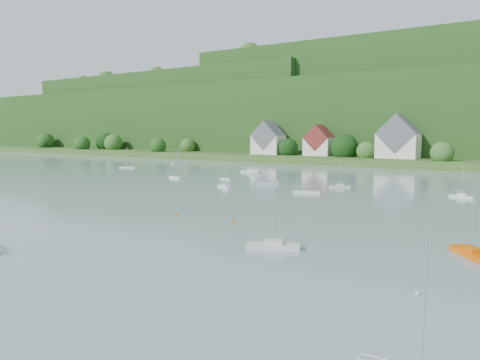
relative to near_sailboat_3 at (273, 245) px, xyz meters
name	(u,v)px	position (x,y,z in m)	size (l,w,h in m)	color
far_shore_strip	(393,160)	(-26.01, 156.13, 1.05)	(600.00, 60.00, 3.00)	#33511E
forested_ridge	(427,115)	(-25.61, 224.70, 22.44)	(620.00, 181.22, 69.89)	#1E3F14
village_building_0	(268,141)	(-81.01, 143.13, 9.06)	(14.00, 10.40, 16.00)	silver
village_building_1	(319,143)	(-56.01, 145.13, 8.30)	(12.00, 9.36, 14.00)	silver
village_building_2	(398,140)	(-21.01, 144.13, 9.82)	(16.00, 11.44, 18.00)	silver
near_sailboat_3	(273,245)	(0.00, 0.00, 0.00)	(6.43, 4.25, 8.48)	silver
near_sailboat_5	(471,253)	(20.25, 9.00, 0.00)	(5.26, 6.13, 8.58)	#D85604
mooring_buoy_2	(234,223)	(-12.46, 10.22, -0.45)	(0.45, 0.45, 0.45)	#DF6006
mooring_buoy_3	(176,215)	(-24.01, 10.20, -0.45)	(0.39, 0.39, 0.39)	#DF6006
mooring_buoy_4	(417,295)	(17.74, -6.70, -0.45)	(0.39, 0.39, 0.39)	silver
far_sailboat_cluster	(359,182)	(-13.38, 72.41, -0.07)	(184.61, 64.74, 8.71)	silver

